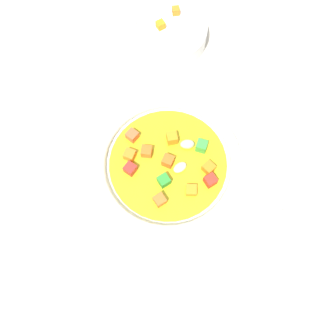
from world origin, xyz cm
name	(u,v)px	position (x,y,z in cm)	size (l,w,h in cm)	color
ground_plane	(168,176)	(0.00, 0.00, -1.00)	(140.00, 140.00, 2.00)	#BAB2A0
soup_bowl_main	(168,167)	(0.00, 0.00, 2.98)	(20.58, 20.58, 6.29)	white
spoon	(285,221)	(18.11, 0.74, 0.46)	(9.65, 20.92, 0.93)	silver
side_bowl_small	(169,33)	(-10.52, 21.84, 2.02)	(12.85, 12.85, 4.35)	white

